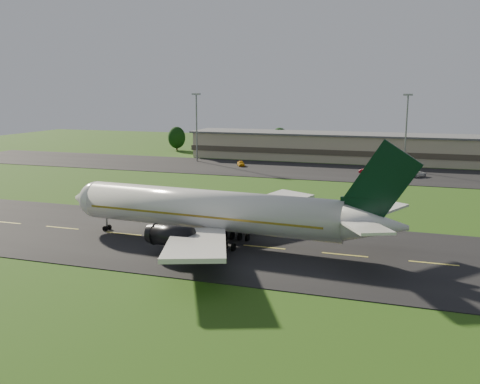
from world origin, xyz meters
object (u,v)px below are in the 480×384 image
(terminal, at_px, (411,150))
(light_mast_west, at_px, (197,119))
(airliner, at_px, (215,211))
(light_mast_centre, at_px, (406,123))
(service_vehicle_a, at_px, (241,163))
(service_vehicle_b, at_px, (366,171))
(service_vehicle_c, at_px, (416,174))

(terminal, relative_size, light_mast_west, 7.13)
(terminal, height_order, light_mast_west, light_mast_west)
(airliner, height_order, terminal, airliner)
(airliner, relative_size, terminal, 0.35)
(terminal, bearing_deg, light_mast_centre, -94.95)
(terminal, bearing_deg, light_mast_west, -165.24)
(service_vehicle_a, relative_size, service_vehicle_b, 1.14)
(light_mast_centre, bearing_deg, light_mast_west, 180.00)
(terminal, xyz_separation_m, light_mast_centre, (-1.40, -16.18, 8.75))
(service_vehicle_c, bearing_deg, airliner, -70.80)
(airliner, bearing_deg, service_vehicle_a, 109.25)
(light_mast_centre, height_order, service_vehicle_c, light_mast_centre)
(light_mast_west, relative_size, service_vehicle_b, 5.38)
(light_mast_west, height_order, service_vehicle_a, light_mast_west)
(terminal, relative_size, light_mast_centre, 7.13)
(light_mast_centre, bearing_deg, service_vehicle_b, -134.64)
(airliner, xyz_separation_m, terminal, (24.65, 96.24, -0.67))
(light_mast_centre, distance_m, service_vehicle_b, 17.51)
(airliner, height_order, service_vehicle_b, airliner)
(airliner, distance_m, terminal, 99.35)
(airliner, relative_size, service_vehicle_b, 13.57)
(airliner, relative_size, light_mast_centre, 2.52)
(airliner, bearing_deg, light_mast_west, 118.21)
(terminal, distance_m, light_mast_west, 64.10)
(terminal, distance_m, service_vehicle_c, 26.52)
(light_mast_west, distance_m, service_vehicle_a, 20.60)
(light_mast_centre, height_order, service_vehicle_b, light_mast_centre)
(service_vehicle_b, bearing_deg, light_mast_centre, -33.45)
(light_mast_west, height_order, light_mast_centre, same)
(service_vehicle_a, height_order, service_vehicle_c, service_vehicle_a)
(terminal, xyz_separation_m, light_mast_west, (-61.40, -16.18, 8.75))
(airliner, xyz_separation_m, service_vehicle_b, (14.30, 70.99, -3.94))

